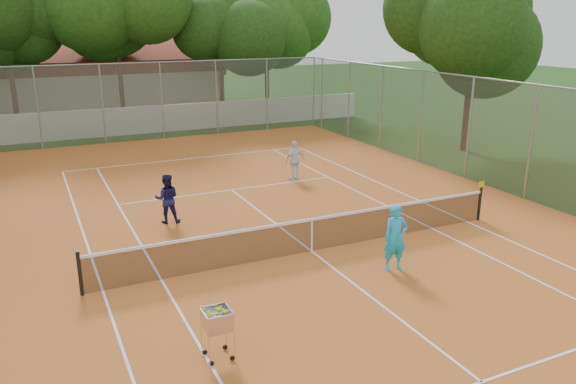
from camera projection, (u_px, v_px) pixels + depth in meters
name	position (u px, v px, depth m)	size (l,w,h in m)	color
ground	(311.00, 252.00, 15.30)	(120.00, 120.00, 0.00)	#183A0F
court_pad	(311.00, 252.00, 15.30)	(18.00, 34.00, 0.02)	#B76223
court_lines	(311.00, 251.00, 15.29)	(10.98, 23.78, 0.01)	white
tennis_net	(312.00, 235.00, 15.15)	(11.88, 0.10, 0.98)	black
perimeter_fence	(312.00, 182.00, 14.72)	(18.00, 34.00, 4.00)	slate
boundary_wall	(155.00, 119.00, 31.51)	(26.00, 0.30, 1.50)	white
clubhouse	(93.00, 78.00, 38.91)	(16.40, 9.00, 4.40)	beige
tropical_trees	(139.00, 39.00, 32.86)	(29.00, 19.00, 10.00)	black
player_near	(396.00, 238.00, 13.95)	(0.62, 0.41, 1.71)	#1BB4EA
player_far_left	(167.00, 199.00, 17.28)	(0.75, 0.59, 1.55)	#181848
player_far_right	(295.00, 161.00, 21.95)	(0.91, 0.38, 1.56)	white
ball_hopper	(217.00, 332.00, 10.31)	(0.52, 0.52, 1.08)	silver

